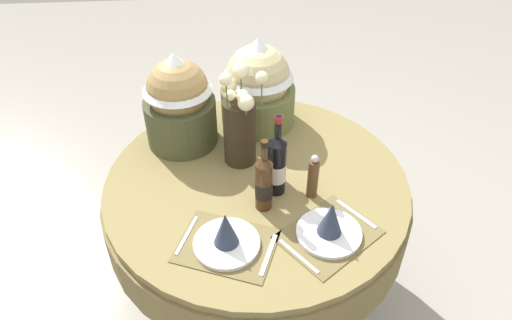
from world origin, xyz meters
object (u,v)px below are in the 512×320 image
at_px(wine_bottle_left, 264,183).
at_px(flower_vase, 239,123).
at_px(pepper_mill, 313,177).
at_px(dining_table, 257,204).
at_px(gift_tub_back_centre, 258,80).
at_px(place_setting_right, 330,226).
at_px(place_setting_left, 226,237).
at_px(gift_tub_back_left, 178,97).
at_px(wine_bottle_centre, 277,164).

bearing_deg(wine_bottle_left, flower_vase, 104.68).
xyz_separation_m(wine_bottle_left, pepper_mill, (0.20, 0.05, -0.03)).
xyz_separation_m(dining_table, flower_vase, (-0.06, 0.14, 0.34)).
xyz_separation_m(dining_table, gift_tub_back_centre, (0.04, 0.42, 0.37)).
xyz_separation_m(dining_table, place_setting_right, (0.24, -0.32, 0.19)).
distance_m(dining_table, flower_vase, 0.37).
xyz_separation_m(place_setting_left, wine_bottle_left, (0.15, 0.19, 0.07)).
bearing_deg(gift_tub_back_centre, flower_vase, -108.96).
bearing_deg(place_setting_left, gift_tub_back_left, 105.75).
height_order(place_setting_left, flower_vase, flower_vase).
relative_size(place_setting_right, gift_tub_back_centre, 0.99).
bearing_deg(pepper_mill, gift_tub_back_left, 142.64).
height_order(wine_bottle_centre, gift_tub_back_left, gift_tub_back_left).
xyz_separation_m(place_setting_right, flower_vase, (-0.30, 0.46, 0.14)).
xyz_separation_m(pepper_mill, gift_tub_back_left, (-0.52, 0.40, 0.14)).
height_order(wine_bottle_centre, gift_tub_back_centre, gift_tub_back_centre).
bearing_deg(pepper_mill, wine_bottle_centre, 165.41).
relative_size(wine_bottle_left, gift_tub_back_left, 0.73).
distance_m(place_setting_left, gift_tub_back_centre, 0.80).
distance_m(place_setting_left, pepper_mill, 0.42).
bearing_deg(gift_tub_back_left, wine_bottle_left, -53.80).
bearing_deg(place_setting_right, gift_tub_back_left, 131.95).
height_order(wine_bottle_centre, pepper_mill, wine_bottle_centre).
height_order(wine_bottle_left, gift_tub_back_centre, gift_tub_back_centre).
height_order(dining_table, gift_tub_back_centre, gift_tub_back_centre).
relative_size(place_setting_left, pepper_mill, 2.04).
height_order(place_setting_right, pepper_mill, pepper_mill).
bearing_deg(wine_bottle_centre, gift_tub_back_centre, 94.16).
bearing_deg(wine_bottle_left, place_setting_left, -128.25).
distance_m(flower_vase, wine_bottle_left, 0.31).
bearing_deg(gift_tub_back_left, dining_table, -43.29).
bearing_deg(dining_table, place_setting_right, -53.15).
relative_size(place_setting_right, gift_tub_back_left, 0.97).
bearing_deg(gift_tub_back_centre, pepper_mill, -71.79).
relative_size(place_setting_left, gift_tub_back_centre, 0.95).
xyz_separation_m(place_setting_left, flower_vase, (0.07, 0.48, 0.14)).
distance_m(dining_table, wine_bottle_centre, 0.30).
bearing_deg(wine_bottle_left, wine_bottle_centre, 55.88).
distance_m(dining_table, place_setting_left, 0.41).
xyz_separation_m(dining_table, gift_tub_back_left, (-0.31, 0.29, 0.37)).
relative_size(flower_vase, gift_tub_back_centre, 1.08).
bearing_deg(place_setting_right, gift_tub_back_centre, 105.26).
distance_m(wine_bottle_left, pepper_mill, 0.20).
relative_size(flower_vase, wine_bottle_left, 1.46).
bearing_deg(pepper_mill, place_setting_left, -145.39).
relative_size(pepper_mill, gift_tub_back_centre, 0.47).
bearing_deg(gift_tub_back_left, pepper_mill, -37.36).
bearing_deg(flower_vase, place_setting_right, -56.70).
bearing_deg(place_setting_left, wine_bottle_centre, 52.99).
bearing_deg(gift_tub_back_left, place_setting_left, -74.25).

